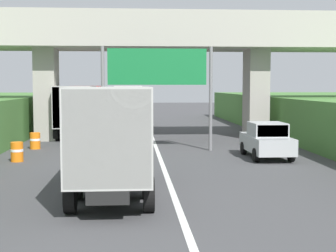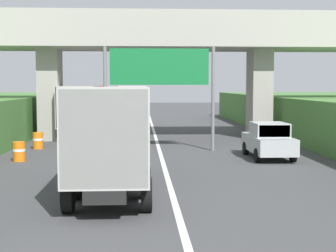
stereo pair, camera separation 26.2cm
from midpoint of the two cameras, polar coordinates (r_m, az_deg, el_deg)
lane_centre_stripe at (r=26.41m, az=-0.66°, el=-2.93°), size 0.20×90.74×0.01m
overpass_bridge at (r=32.62m, az=-1.16°, el=9.19°), size 40.00×4.80×8.01m
overhead_highway_sign at (r=26.49m, az=-0.70°, el=5.95°), size 5.88×0.18×5.51m
truck_white at (r=44.86m, az=-3.86°, el=2.65°), size 2.44×7.30×3.44m
truck_red at (r=43.81m, az=-8.45°, el=2.57°), size 2.44×7.30×3.44m
truck_black at (r=15.98m, az=-5.96°, el=-0.95°), size 2.44×7.30×3.44m
truck_orange at (r=34.29m, az=-9.67°, el=1.99°), size 2.44×7.30×3.44m
car_silver at (r=24.45m, az=11.66°, el=-1.62°), size 1.86×4.10×1.72m
construction_barrel_3 at (r=23.99m, az=-16.27°, el=-2.79°), size 0.57×0.57×0.90m
construction_barrel_4 at (r=28.47m, az=-14.31°, el=-1.60°), size 0.57×0.57×0.90m
construction_barrel_5 at (r=32.98m, az=-12.84°, el=-0.73°), size 0.57×0.57×0.90m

